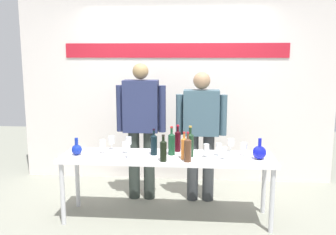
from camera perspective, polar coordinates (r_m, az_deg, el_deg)
The scene contains 24 objects.
ground_plane at distance 4.31m, azimuth -0.17°, elevation -15.26°, with size 10.00×10.00×0.00m, color gray.
back_wall at distance 5.29m, azimuth 1.13°, elevation 6.30°, with size 4.46×0.11×3.00m.
display_table at distance 4.07m, azimuth -0.18°, elevation -6.73°, with size 2.32×0.59×0.73m.
decanter_blue_left at distance 4.19m, azimuth -13.89°, elevation -4.76°, with size 0.12×0.12×0.19m.
decanter_blue_right at distance 4.03m, azimuth 13.91°, elevation -5.21°, with size 0.14×0.14×0.22m.
presenter_left at distance 4.60m, azimuth -4.16°, elevation -0.77°, with size 0.62×0.22×1.71m.
presenter_right at distance 4.56m, azimuth 5.12°, elevation -1.65°, with size 0.62×0.22×1.61m.
wine_bottle_0 at distance 3.81m, azimuth 3.05°, elevation -4.88°, with size 0.07×0.07×0.31m.
wine_bottle_1 at distance 3.99m, azimuth 3.44°, elevation -4.07°, with size 0.08×0.08×0.34m.
wine_bottle_2 at distance 4.06m, azimuth -2.19°, elevation -4.06°, with size 0.07×0.07×0.29m.
wine_bottle_3 at distance 4.06m, azimuth 0.55°, elevation -3.94°, with size 0.08×0.08×0.32m.
wine_bottle_4 at distance 3.82m, azimuth -0.73°, elevation -4.99°, with size 0.07×0.07×0.28m.
wine_bottle_5 at distance 3.90m, azimuth 2.49°, elevation -4.62°, with size 0.07×0.07×0.29m.
wine_bottle_6 at distance 4.20m, azimuth 1.51°, elevation -3.50°, with size 0.07×0.07×0.31m.
wine_glass_left_0 at distance 3.96m, azimuth -6.28°, elevation -4.78°, with size 0.06×0.06×0.14m.
wine_glass_left_1 at distance 4.17m, azimuth -10.05°, elevation -4.06°, with size 0.06×0.06×0.16m.
wine_glass_left_2 at distance 4.17m, azimuth -6.61°, elevation -4.28°, with size 0.06×0.06×0.13m.
wine_glass_left_3 at distance 4.30m, azimuth -6.09°, elevation -3.60°, with size 0.07×0.07×0.15m.
wine_glass_left_4 at distance 4.32m, azimuth -8.70°, elevation -3.44°, with size 0.07×0.07×0.16m.
wine_glass_right_0 at distance 4.09m, azimuth 11.62°, elevation -4.36°, with size 0.07×0.07×0.15m.
wine_glass_right_1 at distance 4.06m, azimuth 7.84°, elevation -4.51°, with size 0.06×0.06×0.14m.
wine_glass_right_2 at distance 3.99m, azimuth 5.92°, elevation -4.69°, with size 0.06×0.06×0.15m.
wine_glass_right_3 at distance 4.24m, azimuth 9.68°, elevation -3.81°, with size 0.07×0.07×0.15m.
wine_glass_right_4 at distance 3.94m, azimuth 8.68°, elevation -5.11°, with size 0.06×0.06×0.13m.
Camera 1 is at (0.34, -3.89, 1.82)m, focal length 39.54 mm.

